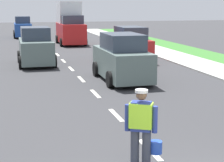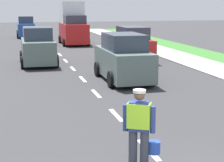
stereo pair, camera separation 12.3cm
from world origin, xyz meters
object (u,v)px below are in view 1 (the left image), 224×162
(road_worker, at_px, (142,125))
(delivery_truck, at_px, (70,25))
(car_oncoming_second, at_px, (36,47))
(car_oncoming_third, at_px, (23,28))
(car_outgoing_ahead, at_px, (122,59))
(car_parked_far, at_px, (130,45))

(road_worker, xyz_separation_m, delivery_truck, (2.43, 25.66, 0.68))
(road_worker, height_order, delivery_truck, delivery_truck)
(road_worker, bearing_deg, car_oncoming_second, 94.39)
(car_oncoming_third, distance_m, car_oncoming_second, 18.77)
(car_outgoing_ahead, xyz_separation_m, car_oncoming_second, (-3.35, 5.63, 0.00))
(delivery_truck, bearing_deg, road_worker, -95.42)
(road_worker, height_order, car_outgoing_ahead, car_outgoing_ahead)
(road_worker, distance_m, car_parked_far, 15.80)
(road_worker, height_order, car_parked_far, car_parked_far)
(road_worker, xyz_separation_m, car_outgoing_ahead, (2.21, 9.21, 0.04))
(road_worker, distance_m, car_oncoming_third, 33.64)
(road_worker, distance_m, car_outgoing_ahead, 9.47)
(car_outgoing_ahead, distance_m, car_oncoming_third, 24.64)
(car_oncoming_third, relative_size, car_parked_far, 0.95)
(car_oncoming_third, xyz_separation_m, car_parked_far, (5.60, -18.45, -0.04))
(delivery_truck, xyz_separation_m, car_parked_far, (1.99, -10.49, -0.67))
(car_parked_far, xyz_separation_m, car_oncoming_second, (-5.56, -0.32, 0.03))
(road_worker, xyz_separation_m, car_parked_far, (4.42, 15.16, 0.01))
(car_outgoing_ahead, bearing_deg, car_oncoming_second, 120.74)
(car_outgoing_ahead, relative_size, car_parked_far, 1.04)
(delivery_truck, xyz_separation_m, car_oncoming_third, (-3.61, 7.96, -0.63))
(car_parked_far, relative_size, car_oncoming_second, 1.05)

